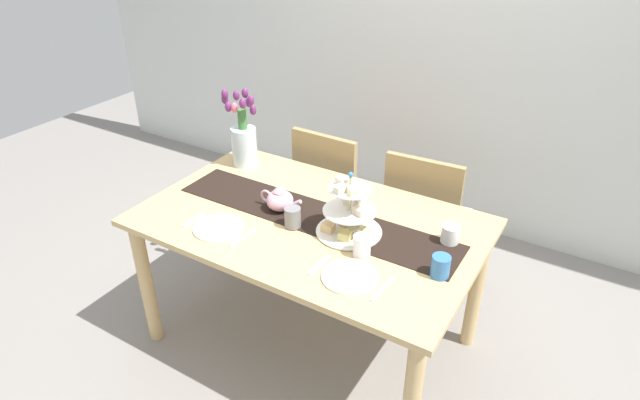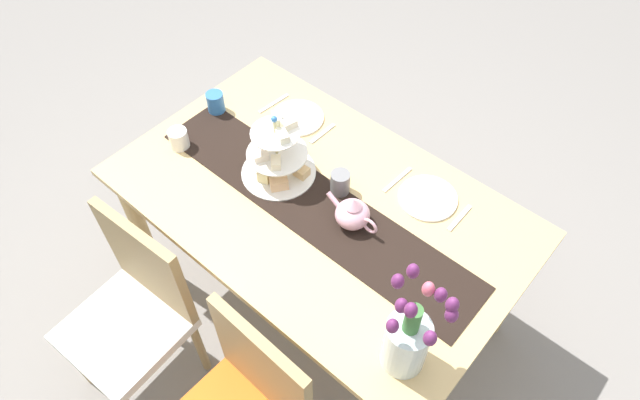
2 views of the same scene
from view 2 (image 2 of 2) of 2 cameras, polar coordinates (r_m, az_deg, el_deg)
ground_plane at (r=2.82m, az=-0.15°, el=-9.73°), size 8.00×8.00×0.00m
dining_table at (r=2.26m, az=-0.18°, el=-1.65°), size 1.60×0.98×0.76m
chair_right at (r=2.33m, az=-18.29°, el=-10.41°), size 0.44×0.44×0.91m
table_runner at (r=2.16m, az=-0.77°, el=-0.48°), size 1.44×0.28×0.00m
tiered_cake_stand at (r=2.20m, az=-4.33°, el=4.22°), size 0.30×0.30×0.30m
teapot at (r=2.07m, az=3.34°, el=-1.38°), size 0.24×0.13×0.14m
tulip_vase at (r=1.73m, az=8.90°, el=-13.62°), size 0.20×0.17×0.43m
cream_jug at (r=2.41m, az=-14.11°, el=6.04°), size 0.08×0.08×0.08m
dinner_plate_left at (r=2.22m, az=10.86°, el=0.20°), size 0.23×0.23×0.01m
fork_left at (r=2.19m, az=13.96°, el=-1.78°), size 0.02×0.15×0.01m
knife_left at (r=2.26m, az=7.84°, el=2.05°), size 0.02×0.17×0.01m
dinner_plate_right at (r=2.49m, az=-2.29°, el=8.32°), size 0.23×0.23×0.01m
fork_right at (r=2.42m, az=0.26°, el=6.75°), size 0.02×0.15×0.01m
knife_right at (r=2.57m, az=-4.71°, el=9.72°), size 0.03×0.17×0.01m
mug_grey at (r=2.17m, az=2.06°, el=1.80°), size 0.08×0.08×0.09m
mug_white_text at (r=2.36m, az=-4.43°, el=6.73°), size 0.08×0.08×0.09m
mug_orange at (r=2.54m, az=-10.53°, el=9.69°), size 0.08×0.08×0.09m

